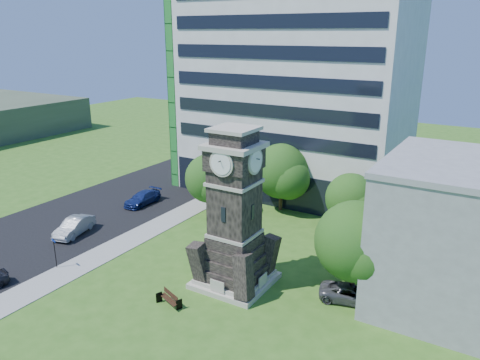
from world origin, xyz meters
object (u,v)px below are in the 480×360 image
Objects in this scene: clock_tower at (235,220)px; car_street_mid at (74,227)px; car_street_north at (143,198)px; park_bench at (170,298)px; car_east_lot at (351,294)px; street_sign at (55,250)px.

clock_tower is 2.54× the size of car_street_mid.
car_street_mid is at bearing -90.05° from car_street_north.
park_bench is at bearing -114.82° from clock_tower.
street_sign is at bearing 95.58° from car_east_lot.
clock_tower is 18.54m from car_street_mid.
street_sign is at bearing -156.56° from park_bench.
car_street_mid is 1.06× the size of car_east_lot.
clock_tower reaches higher than car_street_mid.
clock_tower is 4.69× the size of street_sign.
car_street_north is at bearing 152.47° from clock_tower.
car_east_lot is 13.02m from park_bench.
street_sign is (-22.38, -7.65, 1.00)m from car_east_lot.
street_sign reaches higher than car_street_north.
car_street_north reaches higher than car_east_lot.
clock_tower is 9.95m from car_east_lot.
car_street_north is (-0.08, 9.61, -0.09)m from car_street_mid.
car_street_mid is 9.61m from car_street_north.
car_street_mid is at bearing 81.64° from car_east_lot.
street_sign reaches higher than car_street_mid.
car_street_mid reaches higher than park_bench.
car_east_lot reaches higher than park_bench.
car_east_lot is (8.55, 2.09, -4.65)m from clock_tower.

